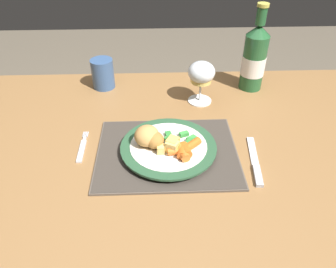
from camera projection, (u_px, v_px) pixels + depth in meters
dining_table at (160, 165)px, 0.95m from camera, size 1.43×0.81×0.74m
placemat at (168, 152)px, 0.85m from camera, size 0.36×0.28×0.01m
dinner_plate at (170, 148)px, 0.84m from camera, size 0.25×0.25×0.02m
breaded_croquettes at (150, 137)px, 0.82m from camera, size 0.09×0.09×0.05m
green_beans_pile at (184, 138)px, 0.84m from camera, size 0.09×0.07×0.02m
glazed_carrots at (186, 150)px, 0.80m from camera, size 0.09×0.08×0.02m
fork at (83, 149)px, 0.86m from camera, size 0.02×0.13×0.01m
table_knife at (257, 164)px, 0.81m from camera, size 0.04×0.19×0.01m
wine_glass at (202, 74)px, 1.00m from camera, size 0.08×0.08×0.14m
bottle at (255, 58)px, 1.06m from camera, size 0.08×0.08×0.28m
roast_potatoes at (172, 146)px, 0.81m from camera, size 0.06×0.05×0.03m
drinking_cup at (104, 73)px, 1.10m from camera, size 0.07×0.07×0.10m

